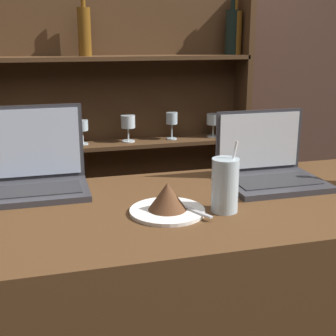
# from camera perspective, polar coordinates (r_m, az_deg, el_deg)

# --- Properties ---
(back_wall) EXTENTS (7.00, 0.06, 2.70)m
(back_wall) POSITION_cam_1_polar(r_m,az_deg,el_deg) (2.43, -7.54, 13.07)
(back_wall) COLOR #4C3328
(back_wall) RESTS_ON ground_plane
(back_shelf) EXTENTS (1.49, 0.18, 1.70)m
(back_shelf) POSITION_cam_1_polar(r_m,az_deg,el_deg) (2.42, -7.26, 2.14)
(back_shelf) COLOR #472D19
(back_shelf) RESTS_ON ground_plane
(laptop_near) EXTENTS (0.30, 0.22, 0.26)m
(laptop_near) POSITION_cam_1_polar(r_m,az_deg,el_deg) (1.48, -15.79, -0.48)
(laptop_near) COLOR #333338
(laptop_near) RESTS_ON bar_counter
(laptop_far) EXTENTS (0.31, 0.24, 0.22)m
(laptop_far) POSITION_cam_1_polar(r_m,az_deg,el_deg) (1.55, 12.18, -0.01)
(laptop_far) COLOR #333338
(laptop_far) RESTS_ON bar_counter
(cake_plate) EXTENTS (0.20, 0.20, 0.08)m
(cake_plate) POSITION_cam_1_polar(r_m,az_deg,el_deg) (1.25, -0.06, -4.09)
(cake_plate) COLOR white
(cake_plate) RESTS_ON bar_counter
(water_glass) EXTENTS (0.07, 0.07, 0.19)m
(water_glass) POSITION_cam_1_polar(r_m,az_deg,el_deg) (1.26, 6.96, -2.09)
(water_glass) COLOR silver
(water_glass) RESTS_ON bar_counter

